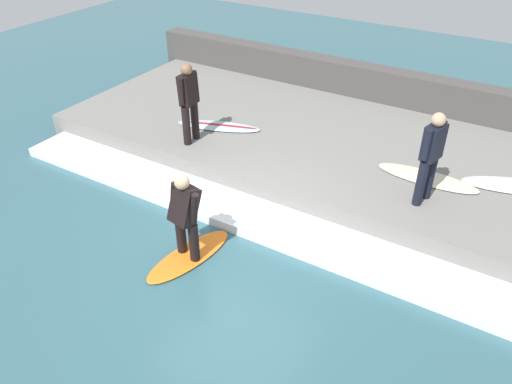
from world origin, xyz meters
The scene contains 10 objects.
ground_plane centered at (0.00, 0.00, 0.00)m, with size 28.00×28.00×0.00m, color #335B66.
concrete_ledge centered at (3.44, 0.00, 0.25)m, with size 4.40×11.32×0.50m, color slate.
back_wall centered at (5.89, 0.00, 0.62)m, with size 0.50×11.89×1.25m, color #474442.
wave_foam_crest centered at (0.77, 0.00, 0.08)m, with size 0.94×10.76×0.17m, color white.
surfboard_riding centered at (-0.55, 0.49, 0.03)m, with size 1.72×0.83×0.06m.
surfer_riding centered at (-0.55, 0.49, 0.88)m, with size 0.48×0.63×1.47m.
surfer_waiting_near centered at (1.89, 2.24, 1.41)m, with size 0.55×0.27×1.61m.
surfboard_waiting_near centered at (2.67, 2.12, 0.53)m, with size 1.02×1.86×0.07m.
surfer_waiting_far centered at (2.16, -2.34, 1.40)m, with size 0.52×0.31×1.59m.
surfboard_waiting_far centered at (2.88, -2.25, 0.53)m, with size 0.56×1.80×0.06m.
Camera 1 is at (-5.14, -3.52, 5.25)m, focal length 35.00 mm.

